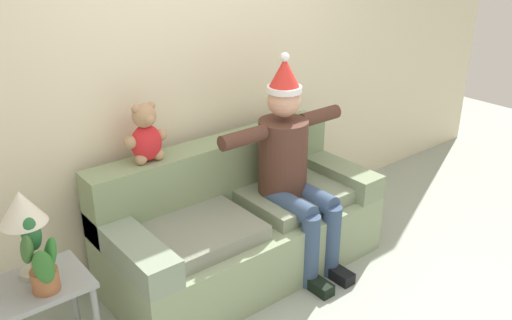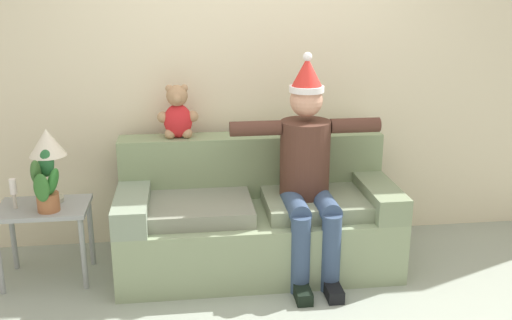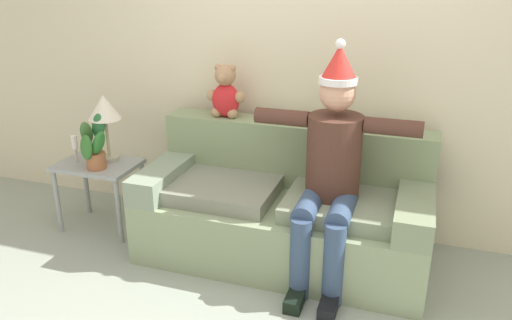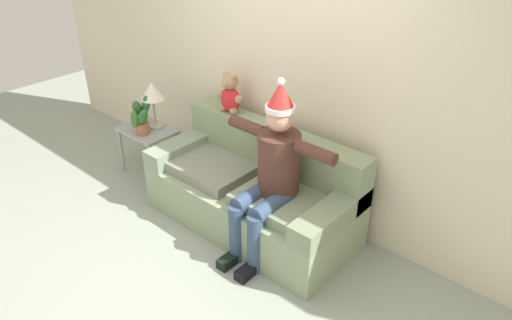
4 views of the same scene
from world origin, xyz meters
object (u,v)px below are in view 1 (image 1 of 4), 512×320
side_table (32,299)px  table_lamp (22,211)px  person_seated (292,165)px  couch (239,224)px  potted_plant (41,261)px  teddy_bear (146,136)px

side_table → table_lamp: (0.05, 0.08, 0.47)m
person_seated → side_table: person_seated is taller
couch → potted_plant: (-1.37, -0.17, 0.36)m
person_seated → teddy_bear: size_ratio=3.94×
table_lamp → teddy_bear: bearing=16.4°
couch → person_seated: 0.56m
person_seated → potted_plant: 1.70m
person_seated → table_lamp: size_ratio=3.00×
table_lamp → couch: bearing=-0.1°
teddy_bear → couch: bearing=-25.8°
table_lamp → potted_plant: size_ratio=1.27×
teddy_bear → potted_plant: bearing=-153.6°
teddy_bear → table_lamp: size_ratio=0.76×
potted_plant → table_lamp: bearing=90.8°
side_table → potted_plant: (0.05, -0.09, 0.26)m
teddy_bear → side_table: bearing=-159.8°
couch → side_table: (-1.42, -0.08, 0.10)m
couch → table_lamp: bearing=179.9°
teddy_bear → table_lamp: 0.90m
teddy_bear → side_table: 1.14m
potted_plant → person_seated: bearing=-0.0°
side_table → potted_plant: size_ratio=1.49×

